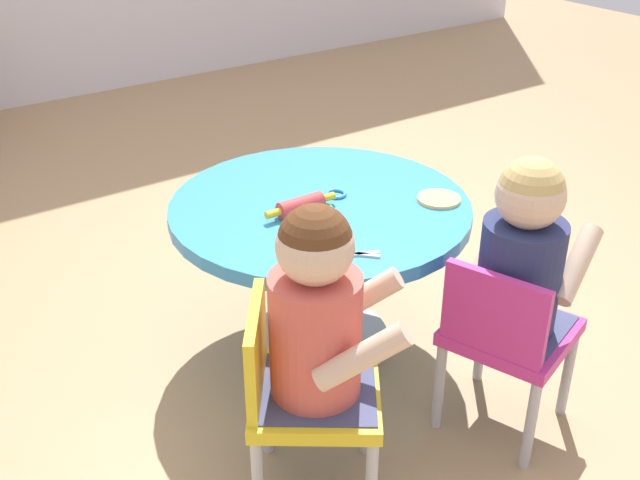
# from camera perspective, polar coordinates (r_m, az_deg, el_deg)

# --- Properties ---
(ground_plane) EXTENTS (10.00, 10.00, 0.00)m
(ground_plane) POSITION_cam_1_polar(r_m,az_deg,el_deg) (2.52, 0.00, -7.49)
(ground_plane) COLOR tan
(craft_table) EXTENTS (0.89, 0.89, 0.50)m
(craft_table) POSITION_cam_1_polar(r_m,az_deg,el_deg) (2.32, 0.00, 0.13)
(craft_table) COLOR silver
(craft_table) RESTS_ON ground
(child_chair_left) EXTENTS (0.42, 0.42, 0.54)m
(child_chair_left) POSITION_cam_1_polar(r_m,az_deg,el_deg) (1.84, -1.43, -11.20)
(child_chair_left) COLOR #B7B7BC
(child_chair_left) RESTS_ON ground
(seated_child_left) EXTENTS (0.44, 0.42, 0.51)m
(seated_child_left) POSITION_cam_1_polar(r_m,az_deg,el_deg) (1.70, -0.17, -5.34)
(seated_child_left) COLOR #3F4772
(seated_child_left) RESTS_ON ground
(child_chair_right) EXTENTS (0.38, 0.38, 0.54)m
(child_chair_right) POSITION_cam_1_polar(r_m,az_deg,el_deg) (2.07, 13.57, -6.87)
(child_chair_right) COLOR #B7B7BC
(child_chair_right) RESTS_ON ground
(seated_child_right) EXTENTS (0.41, 0.37, 0.51)m
(seated_child_right) POSITION_cam_1_polar(r_m,az_deg,el_deg) (1.99, 14.77, -0.98)
(seated_child_right) COLOR #3F4772
(seated_child_right) RESTS_ON ground
(rolling_pin) EXTENTS (0.23, 0.05, 0.05)m
(rolling_pin) POSITION_cam_1_polar(r_m,az_deg,el_deg) (2.19, -1.43, 2.58)
(rolling_pin) COLOR #D83F3F
(rolling_pin) RESTS_ON craft_table
(craft_scissors) EXTENTS (0.14, 0.12, 0.01)m
(craft_scissors) POSITION_cam_1_polar(r_m,az_deg,el_deg) (1.99, 1.95, -1.06)
(craft_scissors) COLOR silver
(craft_scissors) RESTS_ON craft_table
(playdough_blob_0) EXTENTS (0.15, 0.15, 0.01)m
(playdough_blob_0) POSITION_cam_1_polar(r_m,az_deg,el_deg) (2.08, 0.21, 0.44)
(playdough_blob_0) COLOR #CC99E5
(playdough_blob_0) RESTS_ON craft_table
(playdough_blob_1) EXTENTS (0.13, 0.13, 0.01)m
(playdough_blob_1) POSITION_cam_1_polar(r_m,az_deg,el_deg) (2.30, 8.79, 3.02)
(playdough_blob_1) COLOR #F2CC72
(playdough_blob_1) RESTS_ON craft_table
(cookie_cutter_0) EXTENTS (0.05, 0.05, 0.01)m
(cookie_cutter_0) POSITION_cam_1_polar(r_m,az_deg,el_deg) (1.97, -1.89, -1.17)
(cookie_cutter_0) COLOR red
(cookie_cutter_0) RESTS_ON craft_table
(cookie_cutter_1) EXTENTS (0.05, 0.05, 0.01)m
(cookie_cutter_1) POSITION_cam_1_polar(r_m,az_deg,el_deg) (2.22, 0.33, 2.40)
(cookie_cutter_1) COLOR #4CB259
(cookie_cutter_1) RESTS_ON craft_table
(cookie_cutter_2) EXTENTS (0.06, 0.06, 0.01)m
(cookie_cutter_2) POSITION_cam_1_polar(r_m,az_deg,el_deg) (2.31, 1.19, 3.43)
(cookie_cutter_2) COLOR #3F99D8
(cookie_cutter_2) RESTS_ON craft_table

